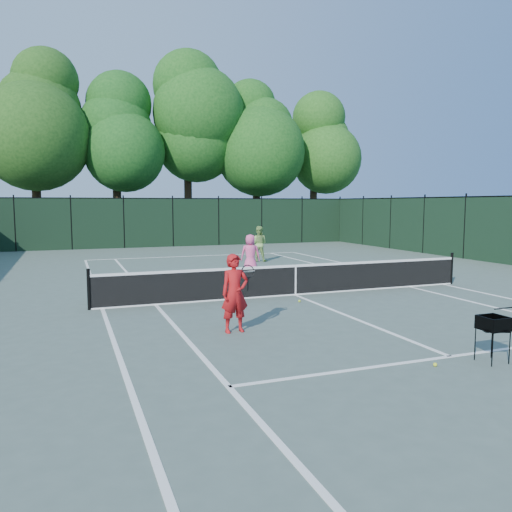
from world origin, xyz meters
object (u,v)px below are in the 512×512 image
object	(u,v)px
coach	(235,293)
loose_ball_midcourt	(299,301)
ball_hopper	(493,324)
player_pink	(250,254)
player_green	(259,244)
loose_ball_near_cart	(435,365)

from	to	relation	value
coach	loose_ball_midcourt	xyz separation A→B (m)	(2.66, 2.40, -0.80)
ball_hopper	loose_ball_midcourt	size ratio (longest dim) A/B	11.74
coach	player_pink	distance (m)	8.75
ball_hopper	coach	bearing A→B (deg)	157.67
player_pink	ball_hopper	bearing A→B (deg)	108.69
coach	player_green	xyz separation A→B (m)	(5.12, 11.86, -0.00)
loose_ball_midcourt	player_pink	bearing A→B (deg)	83.44
ball_hopper	loose_ball_near_cart	xyz separation A→B (m)	(-1.07, 0.15, -0.64)
ball_hopper	player_pink	bearing A→B (deg)	113.46
loose_ball_near_cart	ball_hopper	bearing A→B (deg)	-7.85
player_pink	loose_ball_near_cart	bearing A→B (deg)	103.36
ball_hopper	player_green	bearing A→B (deg)	106.59
coach	loose_ball_near_cart	size ratio (longest dim) A/B	24.38
player_pink	ball_hopper	distance (m)	11.57
loose_ball_near_cart	coach	bearing A→B (deg)	125.79
player_pink	loose_ball_midcourt	world-z (taller)	player_pink
player_pink	loose_ball_midcourt	distance (m)	5.78
coach	loose_ball_midcourt	size ratio (longest dim) A/B	24.38
coach	player_green	world-z (taller)	player_green
player_green	player_pink	bearing A→B (deg)	94.49
loose_ball_near_cart	loose_ball_midcourt	size ratio (longest dim) A/B	1.00
player_pink	loose_ball_near_cart	size ratio (longest dim) A/B	22.52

